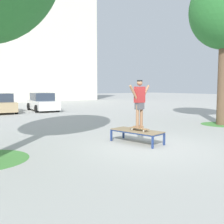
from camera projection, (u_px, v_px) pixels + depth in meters
ground_plane at (147, 147)px, 8.92m from camera, size 120.00×120.00×0.00m
skate_box at (137, 131)px, 9.52m from camera, size 1.11×2.01×0.46m
skateboard at (139, 128)px, 9.44m from camera, size 0.26×0.81×0.09m
skater at (139, 100)px, 9.34m from camera, size 1.00×0.31×1.69m
grass_patch_near_right at (222, 124)px, 14.20m from camera, size 2.18×2.18×0.01m
car_tan at (1, 104)px, 20.61m from camera, size 2.22×4.34×1.50m
car_white at (43, 103)px, 22.23m from camera, size 2.26×4.36×1.50m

